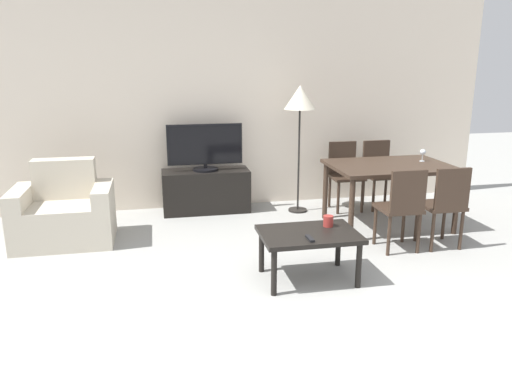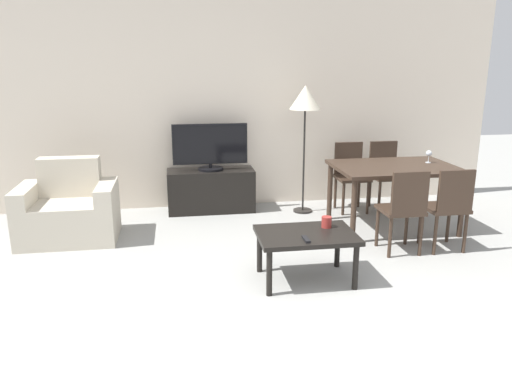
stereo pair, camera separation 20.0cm
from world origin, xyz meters
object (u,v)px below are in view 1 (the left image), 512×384
(armchair, at_px, (64,214))
(coffee_table, at_px, (309,238))
(dining_table, at_px, (390,171))
(dining_chair_far, at_px, (379,170))
(remote_primary, at_px, (310,238))
(dining_chair_near_right, at_px, (445,202))
(floor_lamp, at_px, (300,102))
(tv, at_px, (205,147))
(dining_chair_near, at_px, (402,205))
(wine_glass_left, at_px, (423,153))
(dining_chair_far_left, at_px, (344,172))
(cup_white_near, at_px, (328,221))
(tv_stand, at_px, (206,191))

(armchair, relative_size, coffee_table, 1.18)
(coffee_table, height_order, dining_table, dining_table)
(dining_chair_far, xyz_separation_m, remote_primary, (-1.64, -2.21, -0.04))
(dining_chair_near_right, distance_m, floor_lamp, 2.12)
(coffee_table, height_order, remote_primary, remote_primary)
(armchair, distance_m, tv, 1.87)
(coffee_table, relative_size, dining_chair_near, 0.98)
(dining_chair_near_right, xyz_separation_m, wine_glass_left, (0.21, 0.87, 0.35))
(armchair, relative_size, dining_chair_far_left, 1.16)
(remote_primary, bearing_deg, dining_chair_far, 53.39)
(dining_chair_far_left, bearing_deg, dining_chair_near, -90.00)
(coffee_table, height_order, wine_glass_left, wine_glass_left)
(dining_chair_near, relative_size, dining_chair_far_left, 1.00)
(coffee_table, bearing_deg, dining_chair_far_left, 61.23)
(dining_chair_near, xyz_separation_m, remote_primary, (-1.17, -0.64, -0.04))
(cup_white_near, bearing_deg, dining_chair_far_left, 64.82)
(coffee_table, height_order, dining_chair_near_right, dining_chair_near_right)
(tv_stand, xyz_separation_m, remote_primary, (0.62, -2.43, 0.18))
(tv, relative_size, cup_white_near, 9.48)
(tv, bearing_deg, tv_stand, 90.00)
(tv, xyz_separation_m, dining_chair_near, (1.79, -1.79, -0.34))
(dining_chair_far, bearing_deg, coffee_table, -128.09)
(dining_table, bearing_deg, armchair, 176.93)
(coffee_table, relative_size, dining_chair_far, 0.98)
(wine_glass_left, bearing_deg, armchair, 178.51)
(dining_chair_far, bearing_deg, dining_chair_near, -106.91)
(tv_stand, relative_size, dining_chair_near_right, 1.26)
(cup_white_near, bearing_deg, armchair, 152.00)
(floor_lamp, height_order, remote_primary, floor_lamp)
(dining_table, xyz_separation_m, dining_chair_near, (-0.24, -0.79, -0.17))
(tv, height_order, dining_table, tv)
(tv_stand, distance_m, dining_chair_far, 2.29)
(armchair, distance_m, tv_stand, 1.80)
(tv, bearing_deg, wine_glass_left, -20.24)
(dining_chair_near_right, distance_m, dining_chair_far_left, 1.64)
(dining_chair_near_right, xyz_separation_m, cup_white_near, (-1.38, -0.34, 0.00))
(dining_chair_far, relative_size, wine_glass_left, 5.98)
(tv_stand, bearing_deg, dining_chair_far_left, -7.01)
(tv_stand, bearing_deg, floor_lamp, -11.17)
(armchair, height_order, floor_lamp, floor_lamp)
(cup_white_near, bearing_deg, remote_primary, -131.83)
(dining_chair_near_right, bearing_deg, tv, 141.74)
(tv_stand, distance_m, coffee_table, 2.36)
(tv_stand, xyz_separation_m, dining_chair_near_right, (2.27, -1.79, 0.22))
(dining_chair_near_right, relative_size, floor_lamp, 0.54)
(tv_stand, bearing_deg, dining_table, -26.36)
(dining_chair_near, height_order, cup_white_near, dining_chair_near)
(tv, relative_size, wine_glass_left, 6.47)
(dining_chair_far, distance_m, dining_chair_near_right, 1.57)
(dining_chair_near_right, height_order, cup_white_near, dining_chair_near_right)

